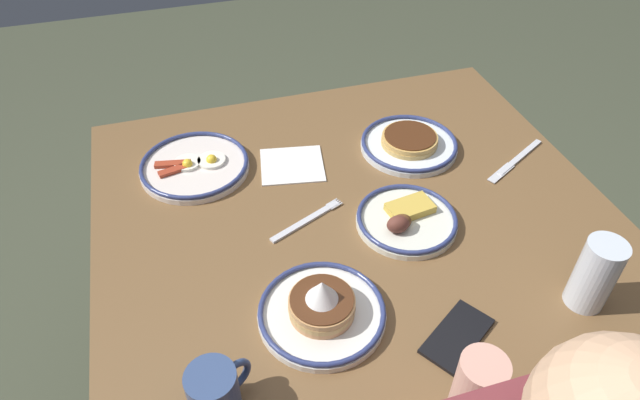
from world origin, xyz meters
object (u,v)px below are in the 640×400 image
at_px(plate_center_pancakes, 406,220).
at_px(fork_near, 307,220).
at_px(cell_phone, 457,336).
at_px(paper_napkin, 292,165).
at_px(coffee_mug, 215,391).
at_px(plate_far_companion, 409,143).
at_px(butter_knife, 516,160).
at_px(plate_near_main, 195,165).
at_px(drinking_glass, 594,277).
at_px(plate_far_side, 322,309).

height_order(plate_center_pancakes, fork_near, plate_center_pancakes).
height_order(cell_phone, paper_napkin, cell_phone).
bearing_deg(cell_phone, coffee_mug, -31.31).
height_order(plate_far_companion, butter_knife, plate_far_companion).
xyz_separation_m(plate_center_pancakes, butter_knife, (-0.35, -0.13, -0.01)).
height_order(coffee_mug, fork_near, coffee_mug).
xyz_separation_m(plate_near_main, drinking_glass, (-0.65, 0.60, 0.05)).
xyz_separation_m(drinking_glass, paper_napkin, (0.42, -0.55, -0.07)).
xyz_separation_m(coffee_mug, fork_near, (-0.25, -0.37, -0.05)).
bearing_deg(plate_near_main, cell_phone, 122.08).
xyz_separation_m(plate_far_side, cell_phone, (-0.22, 0.11, -0.02)).
height_order(plate_far_side, fork_near, plate_far_side).
bearing_deg(paper_napkin, coffee_mug, 64.65).
height_order(plate_center_pancakes, butter_knife, plate_center_pancakes).
bearing_deg(plate_center_pancakes, paper_napkin, -55.85).
xyz_separation_m(plate_near_main, cell_phone, (-0.38, 0.61, -0.01)).
relative_size(cell_phone, paper_napkin, 0.96).
xyz_separation_m(paper_napkin, fork_near, (0.02, 0.20, 0.00)).
bearing_deg(cell_phone, plate_far_companion, -137.29).
bearing_deg(butter_knife, paper_napkin, -14.97).
relative_size(plate_center_pancakes, drinking_glass, 1.45).
bearing_deg(butter_knife, plate_far_side, 27.42).
height_order(coffee_mug, butter_knife, coffee_mug).
bearing_deg(plate_center_pancakes, fork_near, -19.65).
distance_m(plate_far_companion, cell_phone, 0.56).
bearing_deg(fork_near, plate_far_side, 80.22).
height_order(plate_near_main, plate_center_pancakes, plate_center_pancakes).
bearing_deg(plate_near_main, drinking_glass, 136.90).
relative_size(plate_far_side, cell_phone, 1.63).
height_order(plate_far_companion, paper_napkin, plate_far_companion).
height_order(plate_near_main, plate_far_side, plate_far_side).
xyz_separation_m(cell_phone, fork_near, (0.17, -0.36, -0.00)).
relative_size(coffee_mug, fork_near, 0.59).
relative_size(plate_near_main, drinking_glass, 1.73).
bearing_deg(plate_center_pancakes, plate_near_main, -38.14).
bearing_deg(plate_far_side, plate_near_main, -71.57).
distance_m(drinking_glass, paper_napkin, 0.70).
bearing_deg(butter_knife, cell_phone, 48.21).
distance_m(coffee_mug, cell_phone, 0.43).
bearing_deg(plate_far_companion, plate_near_main, -7.44).
distance_m(paper_napkin, fork_near, 0.20).
height_order(plate_far_side, butter_knife, plate_far_side).
height_order(coffee_mug, cell_phone, coffee_mug).
bearing_deg(drinking_glass, butter_knife, -104.78).
bearing_deg(drinking_glass, plate_center_pancakes, -50.04).
bearing_deg(cell_phone, plate_far_side, -59.73).
xyz_separation_m(plate_far_side, drinking_glass, (-0.48, 0.11, 0.04)).
relative_size(plate_far_companion, cell_phone, 1.67).
xyz_separation_m(plate_far_side, paper_napkin, (-0.06, -0.45, -0.02)).
bearing_deg(plate_center_pancakes, plate_far_companion, -114.95).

